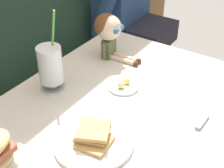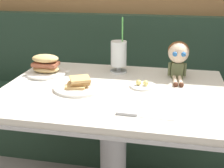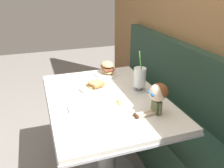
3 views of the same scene
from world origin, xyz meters
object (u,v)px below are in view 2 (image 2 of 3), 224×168
(toast_plate, at_px, (79,86))
(sandwich_plate, at_px, (46,67))
(butter_saucer, at_px, (142,85))
(butter_knife, at_px, (135,115))
(milkshake_glass, at_px, (119,55))
(seated_doll, at_px, (178,55))

(toast_plate, distance_m, sandwich_plate, 0.30)
(butter_saucer, relative_size, butter_knife, 0.51)
(milkshake_glass, relative_size, seated_doll, 1.42)
(milkshake_glass, bearing_deg, seated_doll, -5.91)
(sandwich_plate, bearing_deg, butter_knife, -37.08)
(toast_plate, xyz_separation_m, butter_saucer, (0.30, 0.08, -0.01))
(toast_plate, bearing_deg, butter_saucer, 15.10)
(toast_plate, distance_m, butter_knife, 0.39)
(seated_doll, bearing_deg, milkshake_glass, 174.09)
(toast_plate, relative_size, seated_doll, 1.13)
(sandwich_plate, bearing_deg, toast_plate, -35.22)
(sandwich_plate, bearing_deg, butter_saucer, -9.47)
(toast_plate, height_order, butter_saucer, toast_plate)
(sandwich_plate, relative_size, butter_saucer, 1.83)
(butter_knife, bearing_deg, milkshake_glass, 106.85)
(seated_doll, bearing_deg, toast_plate, -150.77)
(milkshake_glass, distance_m, seated_doll, 0.33)
(butter_saucer, height_order, seated_doll, seated_doll)
(milkshake_glass, bearing_deg, butter_knife, -73.15)
(milkshake_glass, relative_size, butter_knife, 1.34)
(sandwich_plate, height_order, butter_saucer, sandwich_plate)
(butter_saucer, bearing_deg, sandwich_plate, 170.53)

